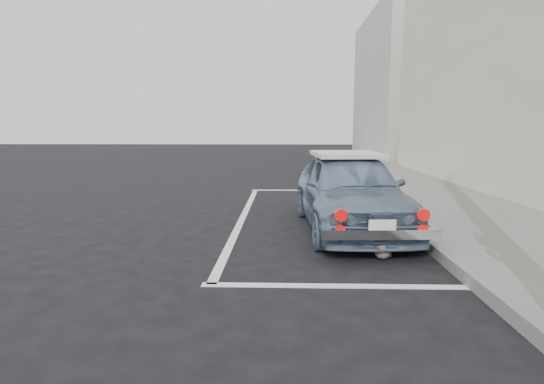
% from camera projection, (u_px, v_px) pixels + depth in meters
% --- Properties ---
extents(ground, '(80.00, 80.00, 0.00)m').
position_uv_depth(ground, '(295.00, 270.00, 4.98)').
color(ground, black).
rests_on(ground, ground).
extents(sidewalk, '(2.80, 40.00, 0.15)m').
position_uv_depth(sidewalk, '(490.00, 227.00, 6.85)').
color(sidewalk, slate).
rests_on(sidewalk, ground).
extents(building_far, '(3.50, 10.00, 8.00)m').
position_uv_depth(building_far, '(399.00, 86.00, 23.97)').
color(building_far, '#B9B3A8').
rests_on(building_far, ground).
extents(pline_rear, '(3.00, 0.12, 0.01)m').
position_uv_depth(pline_rear, '(343.00, 286.00, 4.47)').
color(pline_rear, silver).
rests_on(pline_rear, ground).
extents(pline_front, '(3.00, 0.12, 0.01)m').
position_uv_depth(pline_front, '(308.00, 190.00, 11.39)').
color(pline_front, silver).
rests_on(pline_front, ground).
extents(pline_side, '(0.12, 7.00, 0.01)m').
position_uv_depth(pline_side, '(243.00, 217.00, 7.97)').
color(pline_side, silver).
rests_on(pline_side, ground).
extents(retro_coupe, '(1.74, 3.87, 1.29)m').
position_uv_depth(retro_coupe, '(350.00, 190.00, 6.93)').
color(retro_coupe, slate).
rests_on(retro_coupe, ground).
extents(cat, '(0.31, 0.43, 0.25)m').
position_uv_depth(cat, '(383.00, 251.00, 5.39)').
color(cat, '#62554A').
rests_on(cat, ground).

